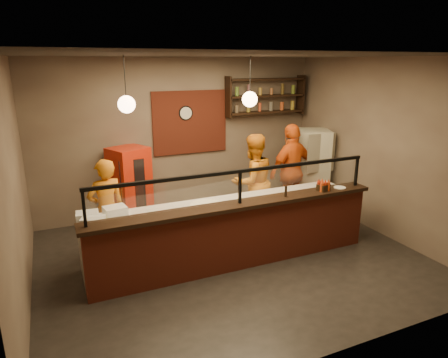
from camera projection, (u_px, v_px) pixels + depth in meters
name	position (u px, v px, depth m)	size (l,w,h in m)	color
floor	(231.00, 258.00, 6.59)	(6.00, 6.00, 0.00)	black
ceiling	(232.00, 55.00, 5.68)	(6.00, 6.00, 0.00)	#342F28
wall_back	(181.00, 137.00, 8.33)	(6.00, 6.00, 0.00)	#766756
wall_left	(14.00, 188.00, 4.97)	(5.00, 5.00, 0.00)	#766756
wall_right	(380.00, 148.00, 7.30)	(5.00, 5.00, 0.00)	#766756
wall_front	(338.00, 221.00, 3.94)	(6.00, 6.00, 0.00)	#766756
brick_patch	(190.00, 122.00, 8.29)	(1.60, 0.04, 1.30)	maroon
service_counter	(239.00, 237.00, 6.18)	(4.60, 0.25, 1.00)	maroon
counter_ledge	(240.00, 205.00, 6.03)	(4.70, 0.37, 0.06)	black
worktop_cabinet	(226.00, 230.00, 6.64)	(4.60, 0.75, 0.85)	gray
worktop	(226.00, 204.00, 6.52)	(4.60, 0.75, 0.05)	beige
sneeze_guard	(240.00, 183.00, 5.94)	(4.50, 0.05, 0.52)	white
wall_shelving	(266.00, 96.00, 8.68)	(1.84, 0.28, 0.85)	black
wall_clock	(186.00, 113.00, 8.19)	(0.30, 0.30, 0.04)	black
pendant_left	(127.00, 104.00, 5.46)	(0.24, 0.24, 0.77)	black
pendant_right	(250.00, 99.00, 6.20)	(0.24, 0.24, 0.77)	black
cook_left	(107.00, 209.00, 6.41)	(0.61, 0.40, 1.66)	#C96F12
cook_mid	(253.00, 182.00, 7.59)	(0.89, 0.69, 1.83)	orange
cook_right	(292.00, 171.00, 8.12)	(1.14, 0.47, 1.94)	#E65B15
fridge	(310.00, 169.00, 8.68)	(0.72, 0.67, 1.73)	beige
red_cooler	(130.00, 186.00, 7.79)	(0.66, 0.61, 1.54)	red
pizza_dough	(206.00, 205.00, 6.40)	(0.53, 0.53, 0.01)	#F3EDCE
prep_tub_a	(115.00, 212.00, 5.90)	(0.32, 0.25, 0.16)	white
prep_tub_b	(88.00, 217.00, 5.70)	(0.31, 0.25, 0.16)	silver
prep_tub_c	(93.00, 222.00, 5.52)	(0.30, 0.24, 0.15)	white
rolling_pin	(111.00, 217.00, 5.83)	(0.07, 0.07, 0.39)	yellow
condiment_caddy	(323.00, 187.00, 6.60)	(0.19, 0.15, 0.11)	black
pepper_mill	(286.00, 191.00, 6.29)	(0.04, 0.04, 0.18)	black
small_plate	(340.00, 187.00, 6.75)	(0.20, 0.20, 0.01)	silver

